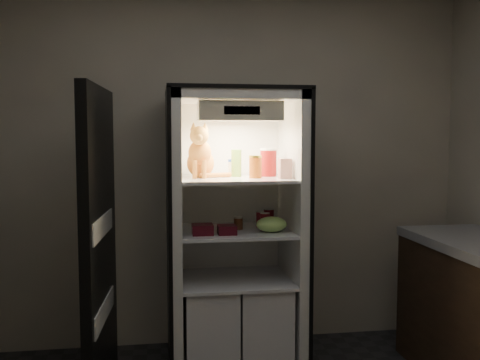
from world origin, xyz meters
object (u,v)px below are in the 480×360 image
at_px(parmesan_shaker, 236,163).
at_px(soda_can_b, 269,218).
at_px(refrigerator, 234,250).
at_px(condiment_jar, 238,223).
at_px(pepper_jar, 268,162).
at_px(tabby_cat, 200,157).
at_px(soda_can_a, 260,219).
at_px(grape_bag, 272,224).
at_px(mayo_tub, 234,168).
at_px(salsa_jar, 255,167).
at_px(berry_box_right, 227,230).
at_px(cream_carton, 285,169).
at_px(berry_box_left, 203,229).
at_px(soda_can_c, 265,222).

xyz_separation_m(parmesan_shaker, soda_can_b, (0.22, -0.04, -0.38)).
xyz_separation_m(refrigerator, soda_can_b, (0.24, -0.01, 0.21)).
bearing_deg(soda_can_b, condiment_jar, -170.31).
bearing_deg(refrigerator, pepper_jar, 5.51).
relative_size(tabby_cat, soda_can_a, 3.39).
bearing_deg(refrigerator, grape_bag, -39.23).
bearing_deg(refrigerator, mayo_tub, 81.65).
distance_m(salsa_jar, berry_box_right, 0.46).
xyz_separation_m(refrigerator, condiment_jar, (0.02, -0.05, 0.19)).
relative_size(soda_can_a, berry_box_right, 0.94).
height_order(salsa_jar, pepper_jar, pepper_jar).
height_order(soda_can_b, grape_bag, soda_can_b).
xyz_separation_m(cream_carton, soda_can_a, (-0.12, 0.19, -0.36)).
xyz_separation_m(soda_can_a, berry_box_left, (-0.42, -0.21, -0.02)).
height_order(salsa_jar, berry_box_left, salsa_jar).
xyz_separation_m(salsa_jar, soda_can_c, (0.06, -0.00, -0.37)).
bearing_deg(salsa_jar, refrigerator, 138.57).
xyz_separation_m(soda_can_b, grape_bag, (-0.02, -0.17, -0.01)).
bearing_deg(cream_carton, tabby_cat, 161.04).
bearing_deg(salsa_jar, mayo_tub, 117.40).
relative_size(cream_carton, soda_can_b, 1.01).
distance_m(refrigerator, grape_bag, 0.35).
distance_m(pepper_jar, soda_can_b, 0.38).
bearing_deg(parmesan_shaker, tabby_cat, -173.59).
relative_size(parmesan_shaker, salsa_jar, 1.24).
distance_m(refrigerator, berry_box_right, 0.29).
relative_size(mayo_tub, soda_can_c, 0.98).
bearing_deg(tabby_cat, grape_bag, -15.14).
bearing_deg(soda_can_a, mayo_tub, 151.41).
bearing_deg(grape_bag, mayo_tub, 125.97).
distance_m(salsa_jar, grape_bag, 0.39).
distance_m(soda_can_c, berry_box_right, 0.29).
distance_m(refrigerator, condiment_jar, 0.20).
distance_m(soda_can_a, soda_can_c, 0.13).
distance_m(soda_can_a, condiment_jar, 0.17).
xyz_separation_m(tabby_cat, berry_box_right, (0.15, -0.22, -0.46)).
distance_m(tabby_cat, soda_can_b, 0.63).
bearing_deg(parmesan_shaker, grape_bag, -46.54).
bearing_deg(soda_can_b, grape_bag, -96.05).
bearing_deg(mayo_tub, soda_can_b, -26.69).
relative_size(pepper_jar, berry_box_left, 1.47).
xyz_separation_m(pepper_jar, cream_carton, (0.07, -0.21, -0.03)).
bearing_deg(pepper_jar, berry_box_right, -142.66).
bearing_deg(grape_bag, condiment_jar, 145.66).
bearing_deg(condiment_jar, tabby_cat, 168.97).
relative_size(condiment_jar, grape_bag, 0.42).
xyz_separation_m(condiment_jar, grape_bag, (0.20, -0.14, 0.01)).
distance_m(refrigerator, parmesan_shaker, 0.59).
bearing_deg(tabby_cat, condiment_jar, -3.81).
height_order(cream_carton, soda_can_c, cream_carton).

